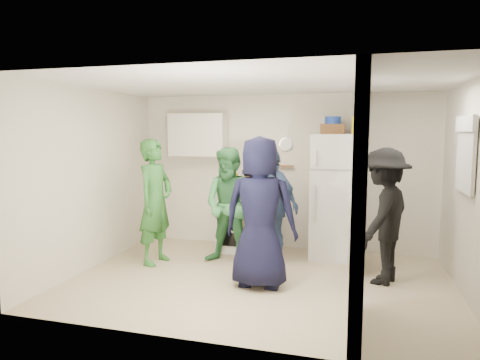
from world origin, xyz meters
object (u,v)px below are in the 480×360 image
wicker_basket (333,129)px  person_navy (260,212)px  blue_bowl (333,120)px  yellow_cup_stack_top (355,125)px  person_nook (384,216)px  person_green_center (231,206)px  person_denim (270,205)px  stove (246,219)px  fridge (338,196)px  person_green_left (155,202)px

wicker_basket → person_navy: size_ratio=0.19×
wicker_basket → blue_bowl: 0.13m
yellow_cup_stack_top → person_nook: yellow_cup_stack_top is taller
person_green_center → person_denim: (0.52, 0.27, -0.01)m
yellow_cup_stack_top → person_denim: yellow_cup_stack_top is taller
wicker_basket → yellow_cup_stack_top: 0.36m
wicker_basket → person_green_center: (-1.36, -0.79, -1.10)m
stove → fridge: (1.43, -0.03, 0.43)m
stove → wicker_basket: bearing=0.9°
wicker_basket → person_green_left: size_ratio=0.19×
person_green_left → person_navy: (1.67, -0.52, 0.03)m
person_denim → person_nook: bearing=12.2°
person_denim → person_nook: person_nook is taller
person_green_left → person_green_center: person_green_left is taller
wicker_basket → person_navy: 2.01m
yellow_cup_stack_top → person_denim: 1.68m
stove → fridge: fridge is taller
fridge → blue_bowl: blue_bowl is taller
yellow_cup_stack_top → stove: bearing=175.5°
person_denim → yellow_cup_stack_top: bearing=47.4°
yellow_cup_stack_top → person_navy: yellow_cup_stack_top is taller
yellow_cup_stack_top → person_green_left: (-2.74, -0.89, -1.09)m
person_nook → person_navy: bearing=-47.0°
person_nook → person_green_center: bearing=-74.0°
blue_bowl → person_navy: (-0.75, -1.57, -1.15)m
blue_bowl → yellow_cup_stack_top: blue_bowl is taller
person_green_left → person_green_center: bearing=-66.9°
person_navy → yellow_cup_stack_top: bearing=-126.0°
person_navy → person_nook: bearing=-158.0°
fridge → yellow_cup_stack_top: bearing=-24.4°
yellow_cup_stack_top → person_denim: (-1.16, -0.37, -1.16)m
stove → person_green_center: size_ratio=0.60×
fridge → blue_bowl: bearing=153.4°
person_navy → person_nook: (1.46, 0.56, -0.07)m
stove → blue_bowl: (1.33, 0.02, 1.57)m
fridge → person_denim: bearing=-153.4°
person_navy → person_green_center: bearing=-51.2°
person_denim → person_green_left: bearing=-132.0°
blue_bowl → person_green_center: bearing=-149.9°
stove → person_denim: (0.49, -0.50, 0.33)m
person_green_left → person_denim: (1.58, 0.52, -0.06)m
blue_bowl → person_green_left: size_ratio=0.13×
stove → person_denim: bearing=-45.3°
stove → person_nook: 2.30m
fridge → yellow_cup_stack_top: (0.22, -0.10, 1.06)m
person_denim → stove: bearing=164.4°
person_denim → person_navy: (0.09, -1.05, 0.09)m
person_green_left → stove: bearing=-37.3°
wicker_basket → yellow_cup_stack_top: bearing=-25.1°
yellow_cup_stack_top → person_green_left: 3.08m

